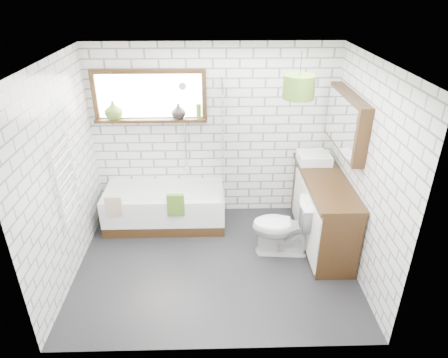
{
  "coord_description": "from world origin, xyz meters",
  "views": [
    {
      "loc": [
        0.0,
        -4.0,
        3.26
      ],
      "look_at": [
        0.12,
        0.25,
        1.07
      ],
      "focal_mm": 32.0,
      "sensor_mm": 36.0,
      "label": 1
    }
  ],
  "objects_px": {
    "bathtub": "(165,207)",
    "vanity": "(323,210)",
    "toilet": "(283,227)",
    "basin": "(314,158)",
    "pendant": "(299,87)"
  },
  "relations": [
    {
      "from": "bathtub",
      "to": "vanity",
      "type": "height_order",
      "value": "vanity"
    },
    {
      "from": "toilet",
      "to": "vanity",
      "type": "bearing_deg",
      "value": 118.93
    },
    {
      "from": "bathtub",
      "to": "basin",
      "type": "xyz_separation_m",
      "value": [
        2.08,
        0.02,
        0.74
      ]
    },
    {
      "from": "basin",
      "to": "pendant",
      "type": "height_order",
      "value": "pendant"
    },
    {
      "from": "bathtub",
      "to": "basin",
      "type": "height_order",
      "value": "basin"
    },
    {
      "from": "vanity",
      "to": "pendant",
      "type": "height_order",
      "value": "pendant"
    },
    {
      "from": "bathtub",
      "to": "basin",
      "type": "relative_size",
      "value": 3.91
    },
    {
      "from": "bathtub",
      "to": "vanity",
      "type": "xyz_separation_m",
      "value": [
        2.14,
        -0.47,
        0.2
      ]
    },
    {
      "from": "vanity",
      "to": "bathtub",
      "type": "bearing_deg",
      "value": 167.68
    },
    {
      "from": "vanity",
      "to": "basin",
      "type": "distance_m",
      "value": 0.73
    },
    {
      "from": "vanity",
      "to": "toilet",
      "type": "bearing_deg",
      "value": -155.9
    },
    {
      "from": "vanity",
      "to": "toilet",
      "type": "xyz_separation_m",
      "value": [
        -0.57,
        -0.25,
        -0.08
      ]
    },
    {
      "from": "bathtub",
      "to": "basin",
      "type": "bearing_deg",
      "value": 0.61
    },
    {
      "from": "basin",
      "to": "pendant",
      "type": "distance_m",
      "value": 1.22
    },
    {
      "from": "pendant",
      "to": "bathtub",
      "type": "bearing_deg",
      "value": 167.22
    }
  ]
}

